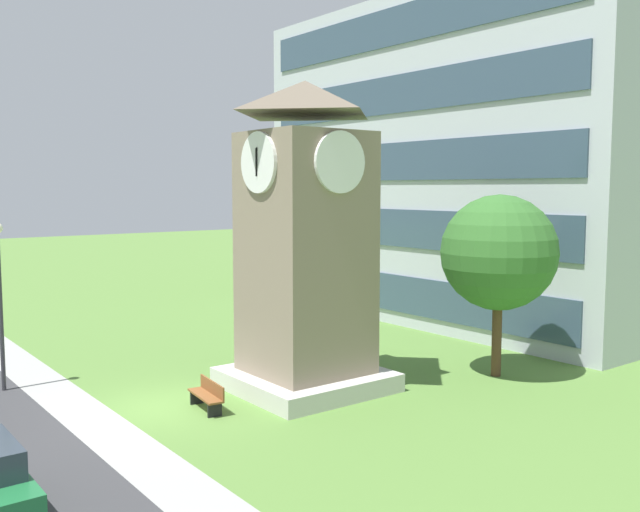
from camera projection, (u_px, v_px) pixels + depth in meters
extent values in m
plane|color=#567F38|center=(157.00, 408.00, 21.17)|extent=(160.00, 160.00, 0.00)
cube|color=#9E9E99|center=(94.00, 421.00, 19.98)|extent=(120.00, 1.60, 0.01)
cube|color=#B7BCC6|center=(495.00, 165.00, 37.54)|extent=(21.63, 14.29, 16.00)
cube|color=#384C60|center=(397.00, 293.00, 33.81)|extent=(19.90, 0.10, 1.80)
cube|color=#384C60|center=(398.00, 228.00, 33.49)|extent=(19.90, 0.10, 1.80)
cube|color=#384C60|center=(399.00, 161.00, 33.18)|extent=(19.90, 0.10, 1.80)
cube|color=#384C60|center=(399.00, 94.00, 32.87)|extent=(19.90, 0.10, 1.80)
cube|color=#384C60|center=(400.00, 24.00, 32.56)|extent=(19.90, 0.10, 1.80)
cube|color=gray|center=(305.00, 262.00, 22.91)|extent=(3.49, 3.49, 8.54)
cube|color=beige|center=(306.00, 379.00, 23.29)|extent=(4.71, 4.71, 0.60)
pyramid|color=#6A5D4D|center=(305.00, 98.00, 22.39)|extent=(3.84, 3.84, 1.09)
cylinder|color=white|center=(259.00, 162.00, 21.50)|extent=(1.92, 0.12, 1.92)
cylinder|color=white|center=(340.00, 162.00, 21.17)|extent=(0.12, 1.92, 1.92)
cube|color=black|center=(257.00, 157.00, 21.44)|extent=(0.08, 0.06, 0.58)
cube|color=black|center=(256.00, 162.00, 21.45)|extent=(0.05, 0.06, 0.86)
cube|color=brown|center=(205.00, 396.00, 20.95)|extent=(1.84, 0.68, 0.06)
cube|color=brown|center=(212.00, 387.00, 21.04)|extent=(1.79, 0.26, 0.40)
cube|color=black|center=(197.00, 397.00, 21.58)|extent=(0.13, 0.44, 0.45)
cube|color=black|center=(215.00, 409.00, 20.36)|extent=(0.13, 0.44, 0.45)
cylinder|color=#333338|center=(1.00, 313.00, 22.80)|extent=(0.14, 0.14, 5.24)
cylinder|color=#513823|center=(497.00, 334.00, 24.72)|extent=(0.35, 0.35, 3.02)
sphere|color=#33692A|center=(499.00, 252.00, 24.43)|extent=(4.10, 4.10, 4.10)
cylinder|color=black|center=(4.00, 477.00, 15.35)|extent=(0.66, 0.22, 0.66)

